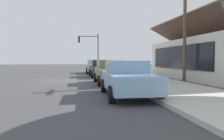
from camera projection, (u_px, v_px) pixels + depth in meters
ground_plane at (69, 81)px, 17.12m from camera, size 120.00×120.00×0.00m
sidewalk_curb at (139, 79)px, 18.03m from camera, size 60.00×4.20×0.16m
car_seafoam at (95, 66)px, 26.75m from camera, size 4.94×2.21×1.59m
car_charcoal at (101, 68)px, 21.15m from camera, size 4.62×2.10×1.59m
car_olive at (110, 72)px, 15.20m from camera, size 4.37×2.06×1.59m
car_skyblue at (127, 78)px, 9.95m from camera, size 4.64×2.16×1.59m
storefront_building at (213, 58)px, 18.86m from camera, size 13.00×6.70×5.13m
traffic_light_main at (90, 46)px, 30.58m from camera, size 0.37×2.79×5.20m
utility_pole_wooden at (185, 27)px, 15.85m from camera, size 1.80×0.24×7.50m
fire_hydrant_red at (116, 72)px, 20.44m from camera, size 0.22×0.22×0.71m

